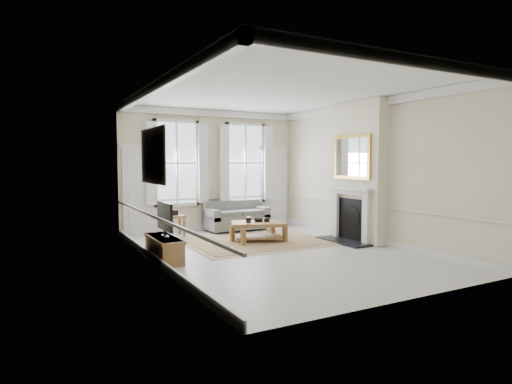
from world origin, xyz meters
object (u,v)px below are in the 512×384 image
sofa (236,218)px  side_table (175,219)px  coffee_table (259,225)px  tv_stand (164,249)px

sofa → side_table: bearing=-175.2°
coffee_table → tv_stand: coffee_table is taller
sofa → coffee_table: size_ratio=1.17×
sofa → tv_stand: bearing=-136.5°
sofa → side_table: size_ratio=3.13×
side_table → coffee_table: bearing=-48.3°
coffee_table → tv_stand: 2.71m
coffee_table → sofa: bearing=103.3°
sofa → side_table: (-1.83, -0.15, 0.09)m
side_table → coffee_table: (1.54, -1.73, -0.04)m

